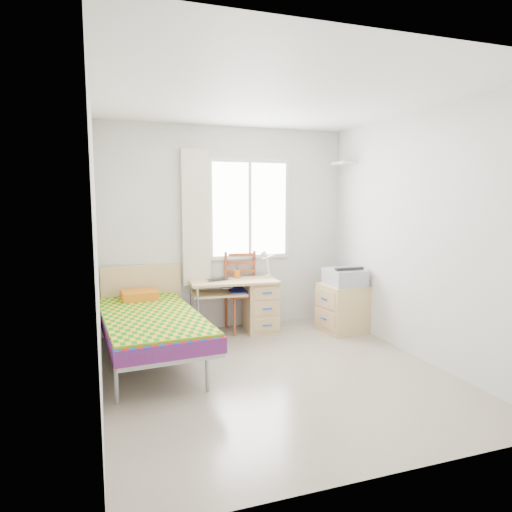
# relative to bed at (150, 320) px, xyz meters

# --- Properties ---
(floor) EXTENTS (3.50, 3.50, 0.00)m
(floor) POSITION_rel_bed_xyz_m (1.11, -0.80, -0.43)
(floor) COLOR #BCAD93
(floor) RESTS_ON ground
(ceiling) EXTENTS (3.50, 3.50, 0.00)m
(ceiling) POSITION_rel_bed_xyz_m (1.11, -0.80, 2.17)
(ceiling) COLOR white
(ceiling) RESTS_ON wall_back
(wall_back) EXTENTS (3.20, 0.00, 3.20)m
(wall_back) POSITION_rel_bed_xyz_m (1.11, 0.95, 0.87)
(wall_back) COLOR silver
(wall_back) RESTS_ON ground
(wall_left) EXTENTS (0.00, 3.50, 3.50)m
(wall_left) POSITION_rel_bed_xyz_m (-0.49, -0.80, 0.87)
(wall_left) COLOR silver
(wall_left) RESTS_ON ground
(wall_right) EXTENTS (0.00, 3.50, 3.50)m
(wall_right) POSITION_rel_bed_xyz_m (2.71, -0.80, 0.87)
(wall_right) COLOR silver
(wall_right) RESTS_ON ground
(window) EXTENTS (1.10, 0.04, 1.30)m
(window) POSITION_rel_bed_xyz_m (1.41, 0.92, 1.12)
(window) COLOR white
(window) RESTS_ON wall_back
(curtain) EXTENTS (0.35, 0.05, 1.70)m
(curtain) POSITION_rel_bed_xyz_m (0.69, 0.88, 1.02)
(curtain) COLOR beige
(curtain) RESTS_ON wall_back
(floating_shelf) EXTENTS (0.20, 0.32, 0.03)m
(floating_shelf) POSITION_rel_bed_xyz_m (2.60, 0.60, 1.72)
(floating_shelf) COLOR white
(floating_shelf) RESTS_ON wall_right
(bed) EXTENTS (1.10, 2.10, 0.88)m
(bed) POSITION_rel_bed_xyz_m (0.00, 0.00, 0.00)
(bed) COLOR #979AA0
(bed) RESTS_ON floor
(desk) EXTENTS (1.12, 0.58, 0.68)m
(desk) POSITION_rel_bed_xyz_m (1.38, 0.62, -0.06)
(desk) COLOR tan
(desk) RESTS_ON floor
(chair) EXTENTS (0.50, 0.50, 1.01)m
(chair) POSITION_rel_bed_xyz_m (1.28, 0.75, 0.14)
(chair) COLOR #963D1D
(chair) RESTS_ON floor
(cabinet) EXTENTS (0.60, 0.54, 0.61)m
(cabinet) POSITION_rel_bed_xyz_m (2.45, 0.25, -0.12)
(cabinet) COLOR tan
(cabinet) RESTS_ON floor
(printer) EXTENTS (0.43, 0.49, 0.21)m
(printer) POSITION_rel_bed_xyz_m (2.45, 0.25, 0.28)
(printer) COLOR #ACAEB4
(printer) RESTS_ON cabinet
(laptop) EXTENTS (0.33, 0.26, 0.02)m
(laptop) POSITION_rel_bed_xyz_m (0.92, 0.65, 0.26)
(laptop) COLOR black
(laptop) RESTS_ON desk
(pen_cup) EXTENTS (0.09, 0.09, 0.10)m
(pen_cup) POSITION_rel_bed_xyz_m (1.19, 0.77, 0.30)
(pen_cup) COLOR orange
(pen_cup) RESTS_ON desk
(task_lamp) EXTENTS (0.21, 0.31, 0.37)m
(task_lamp) POSITION_rel_bed_xyz_m (1.52, 0.58, 0.48)
(task_lamp) COLOR white
(task_lamp) RESTS_ON desk
(book) EXTENTS (0.17, 0.21, 0.01)m
(book) POSITION_rel_bed_xyz_m (0.92, 0.66, 0.16)
(book) COLOR gray
(book) RESTS_ON desk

